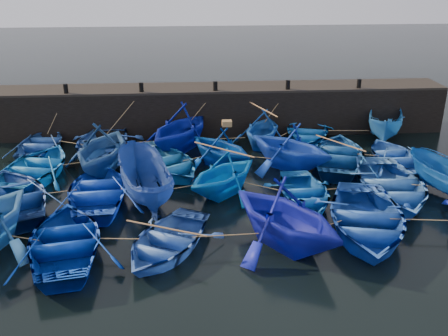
{
  "coord_description": "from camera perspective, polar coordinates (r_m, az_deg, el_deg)",
  "views": [
    {
      "loc": [
        -1.5,
        -17.1,
        9.25
      ],
      "look_at": [
        0.0,
        3.2,
        0.7
      ],
      "focal_mm": 40.0,
      "sensor_mm": 36.0,
      "label": 1
    }
  ],
  "objects": [
    {
      "name": "boat_12",
      "position": [
        25.35,
        19.16,
        1.21
      ],
      "size": [
        3.58,
        4.78,
        0.95
      ],
      "primitive_type": "imported",
      "rotation": [
        0.0,
        0.0,
        3.21
      ],
      "color": "blue",
      "rests_on": "ground"
    },
    {
      "name": "boat_13",
      "position": [
        21.6,
        -22.94,
        -2.88
      ],
      "size": [
        5.73,
        6.46,
        1.11
      ],
      "primitive_type": "imported",
      "rotation": [
        0.0,
        0.0,
        3.58
      ],
      "color": "navy",
      "rests_on": "ground"
    },
    {
      "name": "boat_5",
      "position": [
        28.77,
        17.99,
        4.85
      ],
      "size": [
        3.49,
        5.17,
        1.87
      ],
      "primitive_type": "imported",
      "rotation": [
        0.0,
        0.0,
        -0.38
      ],
      "color": "#1C5991",
      "rests_on": "ground"
    },
    {
      "name": "boat_8",
      "position": [
        23.37,
        -6.91,
        0.71
      ],
      "size": [
        5.82,
        6.31,
        1.07
      ],
      "primitive_type": "imported",
      "rotation": [
        0.0,
        0.0,
        0.54
      ],
      "color": "#165E9D",
      "rests_on": "ground"
    },
    {
      "name": "boat_9",
      "position": [
        23.67,
        -0.4,
        2.45
      ],
      "size": [
        5.06,
        5.14,
        2.05
      ],
      "primitive_type": "imported",
      "rotation": [
        0.0,
        0.0,
        3.82
      ],
      "color": "navy",
      "rests_on": "ground"
    },
    {
      "name": "boat_3",
      "position": [
        26.32,
        4.42,
        4.51
      ],
      "size": [
        4.48,
        4.81,
        2.06
      ],
      "primitive_type": "imported",
      "rotation": [
        0.0,
        0.0,
        -0.34
      ],
      "color": "#144DB0",
      "rests_on": "ground"
    },
    {
      "name": "bollard_4",
      "position": [
        29.05,
        15.18,
        9.31
      ],
      "size": [
        0.24,
        0.24,
        0.5
      ],
      "primitive_type": "cylinder",
      "color": "black",
      "rests_on": "quay_top"
    },
    {
      "name": "boat_11",
      "position": [
        24.67,
        13.0,
        1.53
      ],
      "size": [
        5.28,
        6.25,
        1.11
      ],
      "primitive_type": "imported",
      "rotation": [
        0.0,
        0.0,
        2.83
      ],
      "color": "navy",
      "rests_on": "ground"
    },
    {
      "name": "mooring_ropes",
      "position": [
        23.74,
        0.24,
        2.15
      ],
      "size": [
        18.42,
        12.1,
        2.1
      ],
      "color": "tan",
      "rests_on": "ground"
    },
    {
      "name": "boat_23",
      "position": [
        17.1,
        7.04,
        -5.27
      ],
      "size": [
        6.16,
        6.31,
        2.52
      ],
      "primitive_type": "imported",
      "rotation": [
        0.0,
        0.0,
        0.63
      ],
      "color": "#0D159E",
      "rests_on": "ground"
    },
    {
      "name": "boat_2",
      "position": [
        25.85,
        -5.0,
        4.67
      ],
      "size": [
        5.99,
        6.21,
        2.51
      ],
      "primitive_type": "imported",
      "rotation": [
        0.0,
        0.0,
        -0.54
      ],
      "color": "#041489",
      "rests_on": "ground"
    },
    {
      "name": "quay_wall",
      "position": [
        28.78,
        -1.08,
        6.64
      ],
      "size": [
        26.0,
        2.5,
        2.5
      ],
      "primitive_type": "cube",
      "color": "black",
      "rests_on": "ground"
    },
    {
      "name": "ground",
      "position": [
        19.5,
        0.7,
        -5.54
      ],
      "size": [
        120.0,
        120.0,
        0.0
      ],
      "primitive_type": "plane",
      "color": "black",
      "rests_on": "ground"
    },
    {
      "name": "bollard_0",
      "position": [
        28.21,
        -17.64,
        8.65
      ],
      "size": [
        0.24,
        0.24,
        0.5
      ],
      "primitive_type": "cylinder",
      "color": "black",
      "rests_on": "quay_top"
    },
    {
      "name": "boat_1",
      "position": [
        26.14,
        -13.85,
        2.69
      ],
      "size": [
        4.15,
        5.62,
        1.13
      ],
      "primitive_type": "imported",
      "rotation": [
        0.0,
        0.0,
        -0.05
      ],
      "color": "#244A94",
      "rests_on": "ground"
    },
    {
      "name": "bollard_1",
      "position": [
        27.57,
        -9.43,
        9.1
      ],
      "size": [
        0.24,
        0.24,
        0.5
      ],
      "primitive_type": "cylinder",
      "color": "black",
      "rests_on": "quay_top"
    },
    {
      "name": "boat_22",
      "position": [
        17.16,
        -6.62,
        -8.24
      ],
      "size": [
        4.76,
        5.29,
        0.9
      ],
      "primitive_type": "imported",
      "rotation": [
        0.0,
        0.0,
        -0.48
      ],
      "color": "#2E56B8",
      "rests_on": "ground"
    },
    {
      "name": "boat_14",
      "position": [
        21.07,
        -14.09,
        -2.42
      ],
      "size": [
        4.01,
        5.34,
        1.05
      ],
      "primitive_type": "imported",
      "rotation": [
        0.0,
        0.0,
        3.22
      ],
      "color": "#1037C5",
      "rests_on": "ground"
    },
    {
      "name": "boat_24",
      "position": [
        18.8,
        15.92,
        -5.59
      ],
      "size": [
        5.24,
        6.47,
        1.19
      ],
      "primitive_type": "imported",
      "rotation": [
        0.0,
        0.0,
        -0.22
      ],
      "color": "#15409B",
      "rests_on": "ground"
    },
    {
      "name": "boat_6",
      "position": [
        24.21,
        -20.62,
        0.14
      ],
      "size": [
        4.61,
        5.75,
        1.06
      ],
      "primitive_type": "imported",
      "rotation": [
        0.0,
        0.0,
        2.94
      ],
      "color": "blue",
      "rests_on": "ground"
    },
    {
      "name": "boat_18",
      "position": [
        21.88,
        18.52,
        -1.81
      ],
      "size": [
        4.43,
        5.91,
        1.17
      ],
      "primitive_type": "imported",
      "rotation": [
        0.0,
        0.0,
        -0.07
      ],
      "color": "blue",
      "rests_on": "ground"
    },
    {
      "name": "boat_17",
      "position": [
        20.65,
        9.15,
        -2.82
      ],
      "size": [
        3.06,
        4.22,
        0.86
      ],
      "primitive_type": "imported",
      "rotation": [
        0.0,
        0.0,
        0.02
      ],
      "color": "#0B499C",
      "rests_on": "ground"
    },
    {
      "name": "boat_7",
      "position": [
        23.63,
        -13.73,
        2.31
      ],
      "size": [
        4.94,
        5.45,
        2.49
      ],
      "primitive_type": "imported",
      "rotation": [
        0.0,
        0.0,
        2.94
      ],
      "color": "navy",
      "rests_on": "ground"
    },
    {
      "name": "boat_15",
      "position": [
        20.39,
        -9.09,
        -1.48
      ],
      "size": [
        3.15,
        5.34,
        1.94
      ],
      "primitive_type": "imported",
      "rotation": [
        0.0,
        0.0,
        3.41
      ],
      "color": "navy",
      "rests_on": "ground"
    },
    {
      "name": "boat_10",
      "position": [
        23.6,
        7.59,
        2.54
      ],
      "size": [
        5.83,
        5.83,
        2.33
      ],
      "primitive_type": "imported",
      "rotation": [
        0.0,
        0.0,
        3.92
      ],
      "color": "#1036B4",
      "rests_on": "ground"
    },
    {
      "name": "quay_top",
      "position": [
        28.44,
        -1.1,
        9.17
      ],
      "size": [
        26.0,
        2.5,
        0.12
      ],
      "primitive_type": "cube",
      "color": "black",
      "rests_on": "quay_wall"
    },
    {
      "name": "wooden_crate",
      "position": [
        23.32,
        0.33,
        5.13
      ],
      "size": [
        0.45,
        0.38,
        0.26
      ],
      "primitive_type": "cube",
      "color": "brown",
      "rests_on": "boat_9"
    },
    {
      "name": "boat_0",
      "position": [
        27.5,
        -20.1,
        2.69
      ],
      "size": [
        3.4,
        4.55,
        0.9
      ],
      "primitive_type": "imported",
      "rotation": [
        0.0,
        0.0,
        3.07
      ],
      "color": "navy",
      "rests_on": "ground"
    },
    {
      "name": "boat_16",
      "position": [
        20.76,
        -0.08,
        -0.57
      ],
      "size": [
        5.1,
        5.1,
        2.04
      ],
      "primitive_type": "imported",
      "rotation": [
        0.0,
        0.0,
        -0.79
      ],
      "color": "blue",
      "rests_on": "ground"
    },
    {
      "name": "loose_oars",
      "position": [
        21.71,
        3.69,
        1.97
      ],
      "size": [
        10.32,
        12.08,
        1.21
      ],
      "color": "#99724C",
      "rests_on": "ground"
    },
    {
      "name": "boat_4",
      "position": [
        27.78,
        9.44,
        4.11
      ],
      "size": [
        4.62,
        5.59,
        1.01
      ],
      "primitive_type": "imported",
      "rotation": [
        0.0,
        0.0,
        -0.26
      ],
      "color": "#0A4B9B",
      "rests_on": "ground"
    },
    {
      "name": "bollard_3",
      "position": [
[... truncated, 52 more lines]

